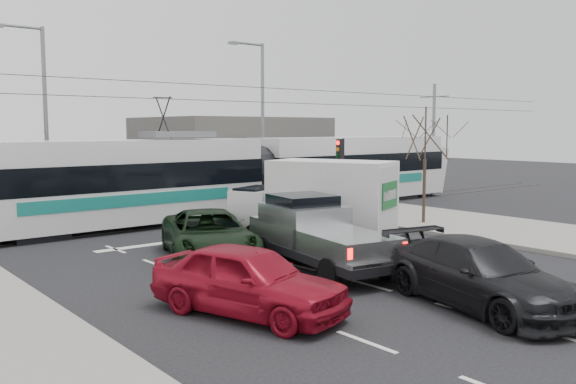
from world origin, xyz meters
TOP-DOWN VIEW (x-y plane):
  - ground at (0.00, 0.00)m, footprint 120.00×120.00m
  - sidewalk_right at (9.00, 0.00)m, footprint 6.00×60.00m
  - rails at (0.00, 10.00)m, footprint 60.00×1.60m
  - building_right at (12.00, 24.00)m, footprint 12.00×10.00m
  - bare_tree at (7.60, 2.50)m, footprint 2.40×2.40m
  - traffic_signal at (6.47, 6.50)m, footprint 0.44×0.44m
  - street_lamp_near at (7.31, 14.00)m, footprint 2.38×0.25m
  - street_lamp_far at (-4.19, 16.00)m, footprint 2.38×0.25m
  - catenary at (0.00, 10.00)m, footprint 60.00×0.20m
  - tram at (4.07, 10.27)m, footprint 27.27×3.22m
  - silver_pickup at (-1.39, -0.46)m, footprint 3.04×6.20m
  - box_truck at (0.82, 1.87)m, footprint 4.34×6.54m
  - navy_pickup at (3.87, 5.79)m, footprint 3.38×5.62m
  - green_car at (-3.32, 2.51)m, footprint 4.62×6.26m
  - red_car at (-5.76, -3.05)m, footprint 3.26×5.12m
  - dark_car at (-1.14, -6.03)m, footprint 3.36×5.79m

SIDE VIEW (x-z plane):
  - ground at x=0.00m, z-range 0.00..0.00m
  - rails at x=0.00m, z-range 0.00..0.03m
  - sidewalk_right at x=9.00m, z-range 0.00..0.15m
  - dark_car at x=-1.14m, z-range 0.00..1.58m
  - green_car at x=-3.32m, z-range 0.00..1.58m
  - red_car at x=-5.76m, z-range 0.00..1.62m
  - silver_pickup at x=-1.39m, z-range -0.01..2.15m
  - navy_pickup at x=3.87m, z-range -0.01..2.21m
  - box_truck at x=0.82m, z-range -0.02..3.08m
  - tram at x=4.07m, z-range -0.81..4.75m
  - building_right at x=12.00m, z-range 0.00..5.00m
  - traffic_signal at x=6.47m, z-range 0.94..4.54m
  - bare_tree at x=7.60m, z-range 1.29..6.29m
  - catenary at x=0.00m, z-range 0.38..7.38m
  - street_lamp_near at x=7.31m, z-range 0.61..9.61m
  - street_lamp_far at x=-4.19m, z-range 0.61..9.61m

